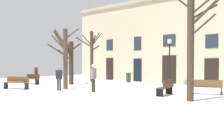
% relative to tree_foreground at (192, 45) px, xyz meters
% --- Properties ---
extents(ground_plane, '(36.97, 36.97, 0.00)m').
position_rel_tree_foreground_xyz_m(ground_plane, '(-6.49, -0.45, -2.73)').
color(ground_plane, white).
extents(building_facade, '(23.11, 0.60, 7.97)m').
position_rel_tree_foreground_xyz_m(building_facade, '(-6.47, 9.10, 1.29)').
color(building_facade, beige).
rests_on(building_facade, ground).
extents(tree_foreground, '(2.27, 1.27, 5.25)m').
position_rel_tree_foreground_xyz_m(tree_foreground, '(0.00, 0.00, 0.00)').
color(tree_foreground, '#423326').
rests_on(tree_foreground, ground).
extents(tree_near_facade, '(2.16, 1.87, 4.86)m').
position_rel_tree_foreground_xyz_m(tree_near_facade, '(-12.92, 5.59, -0.07)').
color(tree_near_facade, '#423326').
rests_on(tree_near_facade, ground).
extents(tree_center, '(2.07, 2.05, 3.99)m').
position_rel_tree_foreground_xyz_m(tree_center, '(-12.05, 2.31, -0.66)').
color(tree_center, '#382B1E').
rests_on(tree_center, ground).
extents(tree_left_of_center, '(1.04, 2.57, 4.37)m').
position_rel_tree_foreground_xyz_m(tree_left_of_center, '(-9.35, -0.39, -0.40)').
color(tree_left_of_center, '#4C3D2D').
rests_on(tree_left_of_center, ground).
extents(streetlamp, '(0.30, 0.30, 3.82)m').
position_rel_tree_foreground_xyz_m(streetlamp, '(-5.21, 6.89, -0.40)').
color(streetlamp, black).
rests_on(streetlamp, ground).
extents(litter_bin, '(0.47, 0.47, 0.89)m').
position_rel_tree_foreground_xyz_m(litter_bin, '(-9.83, 7.39, -2.28)').
color(litter_bin, '#2D3D2D').
rests_on(litter_bin, ground).
extents(bench_by_litter_bin, '(1.83, 1.23, 0.88)m').
position_rel_tree_foreground_xyz_m(bench_by_litter_bin, '(-11.73, -2.76, -2.27)').
color(bench_by_litter_bin, brown).
rests_on(bench_by_litter_bin, ground).
extents(bench_far_corner, '(0.78, 1.69, 0.92)m').
position_rel_tree_foreground_xyz_m(bench_far_corner, '(-2.15, 1.21, -2.27)').
color(bench_far_corner, '#51331E').
rests_on(bench_far_corner, ground).
extents(bench_back_to_back_left, '(1.74, 0.62, 0.87)m').
position_rel_tree_foreground_xyz_m(bench_back_to_back_left, '(-14.72, 0.23, -2.27)').
color(bench_back_to_back_left, '#3D2819').
rests_on(bench_back_to_back_left, ground).
extents(bench_facing_shops, '(1.82, 1.06, 0.87)m').
position_rel_tree_foreground_xyz_m(bench_facing_shops, '(-0.59, 3.15, -2.28)').
color(bench_facing_shops, brown).
rests_on(bench_facing_shops, ground).
extents(person_strolling, '(0.44, 0.36, 1.66)m').
position_rel_tree_foreground_xyz_m(person_strolling, '(-15.32, 1.02, -1.82)').
color(person_strolling, '#350F0F').
rests_on(person_strolling, ground).
extents(person_by_shop_door, '(0.44, 0.36, 1.60)m').
position_rel_tree_foreground_xyz_m(person_by_shop_door, '(-8.77, -1.32, -1.85)').
color(person_by_shop_door, '#403D3A').
rests_on(person_by_shop_door, ground).
extents(person_crossing_plaza, '(0.42, 0.31, 1.77)m').
position_rel_tree_foreground_xyz_m(person_crossing_plaza, '(-6.34, -0.48, -1.75)').
color(person_crossing_plaza, '#2D271E').
rests_on(person_crossing_plaza, ground).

